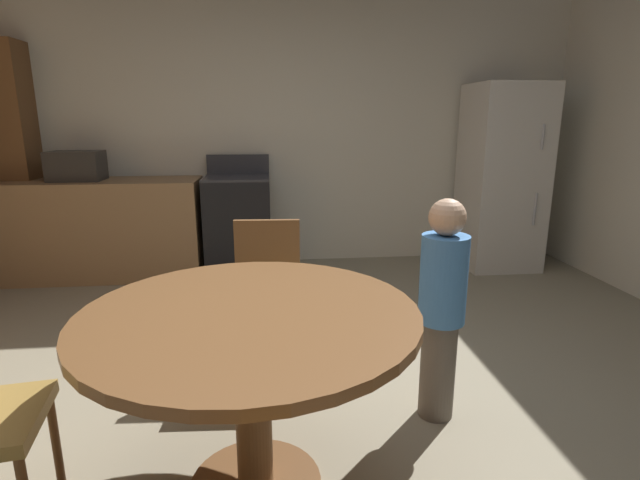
# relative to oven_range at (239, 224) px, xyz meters

# --- Properties ---
(ground_plane) EXTENTS (14.00, 14.00, 0.00)m
(ground_plane) POSITION_rel_oven_range_xyz_m (0.45, -2.53, -0.47)
(ground_plane) COLOR gray
(wall_back) EXTENTS (6.02, 0.12, 2.70)m
(wall_back) POSITION_rel_oven_range_xyz_m (0.45, 0.40, 0.88)
(wall_back) COLOR silver
(wall_back) RESTS_ON ground
(kitchen_counter) EXTENTS (1.91, 0.60, 0.90)m
(kitchen_counter) POSITION_rel_oven_range_xyz_m (-1.31, -0.00, -0.02)
(kitchen_counter) COLOR #9E754C
(kitchen_counter) RESTS_ON ground
(pantry_column) EXTENTS (0.44, 0.36, 2.10)m
(pantry_column) POSITION_rel_oven_range_xyz_m (-2.04, 0.18, 0.58)
(pantry_column) COLOR brown
(pantry_column) RESTS_ON ground
(oven_range) EXTENTS (0.60, 0.60, 1.10)m
(oven_range) POSITION_rel_oven_range_xyz_m (0.00, 0.00, 0.00)
(oven_range) COLOR black
(oven_range) RESTS_ON ground
(refrigerator) EXTENTS (0.68, 0.68, 1.76)m
(refrigerator) POSITION_rel_oven_range_xyz_m (2.54, -0.05, 0.41)
(refrigerator) COLOR silver
(refrigerator) RESTS_ON ground
(microwave) EXTENTS (0.44, 0.32, 0.26)m
(microwave) POSITION_rel_oven_range_xyz_m (-1.41, -0.00, 0.56)
(microwave) COLOR #2D2B28
(microwave) RESTS_ON kitchen_counter
(dining_table) EXTENTS (1.24, 1.24, 0.76)m
(dining_table) POSITION_rel_oven_range_xyz_m (0.21, -2.89, 0.14)
(dining_table) COLOR brown
(dining_table) RESTS_ON ground
(chair_north) EXTENTS (0.42, 0.42, 0.87)m
(chair_north) POSITION_rel_oven_range_xyz_m (0.27, -1.91, 0.03)
(chair_north) COLOR brown
(chair_north) RESTS_ON ground
(person_child) EXTENTS (0.29, 0.29, 1.09)m
(person_child) POSITION_rel_oven_range_xyz_m (1.09, -2.48, 0.11)
(person_child) COLOR #665B51
(person_child) RESTS_ON ground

